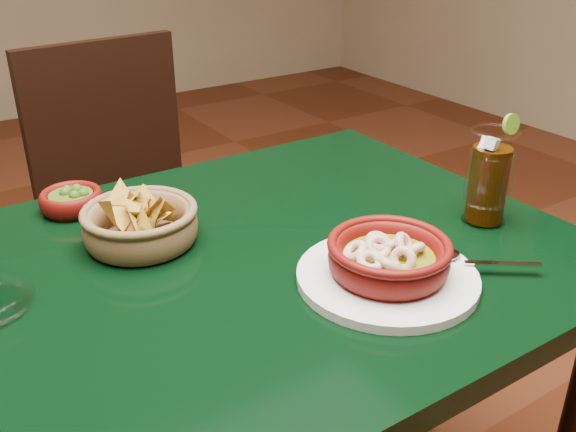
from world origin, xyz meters
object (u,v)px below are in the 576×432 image
dining_chair (135,213)px  shrimp_plate (389,262)px  dining_table (207,323)px  cola_drink (489,178)px  chip_basket (141,224)px

dining_chair → shrimp_plate: dining_chair is taller
dining_table → cola_drink: bearing=-14.1°
chip_basket → cola_drink: (0.52, -0.25, 0.05)m
dining_table → shrimp_plate: bearing=-40.6°
dining_chair → chip_basket: dining_chair is taller
shrimp_plate → chip_basket: 0.40m
shrimp_plate → chip_basket: (-0.25, 0.31, 0.00)m
dining_chair → cola_drink: dining_chair is taller
dining_table → chip_basket: size_ratio=5.52×
dining_table → shrimp_plate: size_ratio=3.57×
cola_drink → shrimp_plate: bearing=-167.9°
shrimp_plate → cola_drink: (0.27, 0.06, 0.05)m
dining_table → cola_drink: 0.53m
cola_drink → dining_table: bearing=165.9°
shrimp_plate → cola_drink: bearing=12.1°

